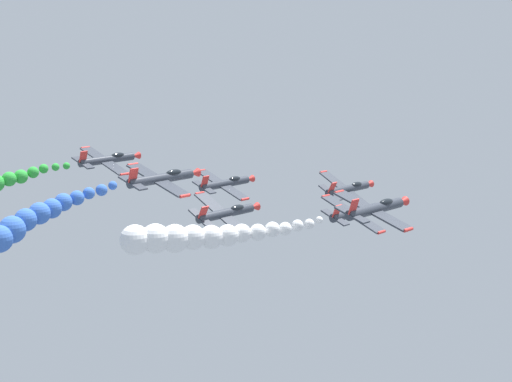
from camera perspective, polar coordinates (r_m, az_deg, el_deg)
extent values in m
cylinder|color=#333842|center=(120.41, 6.21, 0.14)|extent=(1.48, 9.00, 1.48)
cone|color=red|center=(124.46, 7.63, 0.46)|extent=(1.41, 1.20, 1.41)
cube|color=#333842|center=(120.14, 6.08, 0.07)|extent=(8.28, 1.90, 4.34)
cylinder|color=red|center=(122.23, 4.57, 1.28)|extent=(0.48, 1.40, 0.48)
cylinder|color=red|center=(118.18, 7.64, -1.18)|extent=(0.48, 1.40, 0.48)
cube|color=#333842|center=(117.26, 5.05, -0.11)|extent=(3.47, 1.20, 1.89)
cube|color=red|center=(116.78, 5.18, 0.25)|extent=(0.85, 1.10, 1.49)
ellipsoid|color=black|center=(121.62, 6.81, 0.44)|extent=(1.03, 2.20, 0.99)
cylinder|color=#333842|center=(118.65, -2.13, 0.50)|extent=(1.40, 9.00, 1.40)
cone|color=red|center=(122.24, -0.43, 0.82)|extent=(1.33, 1.20, 1.33)
cube|color=#333842|center=(118.42, -2.27, 0.43)|extent=(8.77, 1.90, 3.14)
cylinder|color=red|center=(121.25, -3.72, 1.38)|extent=(0.46, 1.40, 0.46)
cylinder|color=red|center=(115.69, -0.75, -0.56)|extent=(0.46, 1.40, 0.46)
cube|color=#333842|center=(115.90, -3.52, 0.26)|extent=(3.65, 1.20, 1.40)
cube|color=red|center=(115.47, -3.46, 0.66)|extent=(0.65, 1.10, 1.56)
ellipsoid|color=black|center=(119.71, -1.46, 0.83)|extent=(0.98, 2.20, 0.92)
cylinder|color=#333842|center=(105.15, 6.70, -1.45)|extent=(1.42, 9.00, 1.42)
cone|color=red|center=(109.22, 8.29, -1.03)|extent=(1.35, 1.20, 1.35)
cube|color=#333842|center=(104.88, 6.55, -1.53)|extent=(8.67, 1.90, 3.42)
cylinder|color=red|center=(107.10, 4.73, -0.35)|extent=(0.46, 1.40, 0.46)
cylinder|color=red|center=(102.81, 8.46, -2.77)|extent=(0.46, 1.40, 0.46)
cube|color=#333842|center=(102.01, 5.37, -1.78)|extent=(3.62, 1.20, 1.51)
cube|color=red|center=(101.56, 5.49, -1.35)|extent=(0.70, 1.10, 1.55)
ellipsoid|color=black|center=(106.38, 7.36, -1.07)|extent=(1.00, 2.20, 0.94)
sphere|color=white|center=(99.88, 4.30, -1.97)|extent=(0.86, 0.86, 0.86)
sphere|color=white|center=(98.50, 3.62, -2.24)|extent=(1.21, 1.21, 1.21)
sphere|color=white|center=(97.22, 2.82, -2.35)|extent=(1.38, 1.38, 1.38)
sphere|color=white|center=(96.03, 1.98, -2.57)|extent=(1.55, 1.55, 1.55)
sphere|color=white|center=(94.80, 1.11, -2.61)|extent=(1.75, 1.75, 1.75)
sphere|color=white|center=(93.81, 0.12, -2.81)|extent=(1.91, 1.91, 1.91)
sphere|color=white|center=(92.94, -0.98, -2.87)|extent=(2.10, 2.10, 2.10)
sphere|color=white|center=(91.86, -1.93, -3.02)|extent=(2.43, 2.43, 2.43)
sphere|color=white|center=(91.03, -3.05, -3.12)|extent=(2.59, 2.59, 2.59)
sphere|color=white|center=(90.40, -4.30, -3.14)|extent=(2.73, 2.73, 2.73)
sphere|color=white|center=(89.71, -5.50, -3.21)|extent=(3.06, 3.06, 3.06)
sphere|color=white|center=(89.21, -6.81, -3.20)|extent=(3.15, 3.15, 3.15)
sphere|color=white|center=(88.86, -8.17, -3.28)|extent=(3.21, 3.21, 3.21)
cylinder|color=#333842|center=(102.55, -2.07, -1.51)|extent=(1.48, 9.00, 1.48)
cone|color=red|center=(106.12, -0.12, -1.08)|extent=(1.40, 1.20, 1.40)
cube|color=#333842|center=(102.33, -2.25, -1.59)|extent=(8.31, 1.90, 4.28)
cylinder|color=red|center=(104.81, -3.83, -0.16)|extent=(0.48, 1.40, 0.48)
cylinder|color=red|center=(99.99, -0.58, -3.10)|extent=(0.48, 1.40, 0.48)
cube|color=#333842|center=(99.82, -3.69, -1.85)|extent=(3.48, 1.20, 1.86)
cube|color=red|center=(99.28, -3.58, -1.43)|extent=(0.84, 1.10, 1.49)
ellipsoid|color=black|center=(103.55, -1.28, -1.14)|extent=(1.03, 2.20, 0.98)
cylinder|color=#333842|center=(119.21, -10.04, 2.09)|extent=(1.38, 9.00, 1.38)
cone|color=red|center=(122.29, -8.13, 2.37)|extent=(1.31, 1.20, 1.31)
cube|color=#333842|center=(119.01, -10.20, 2.03)|extent=(8.82, 1.90, 2.95)
cylinder|color=red|center=(122.32, -11.46, 2.88)|extent=(0.45, 1.40, 0.45)
cylinder|color=red|center=(115.78, -8.88, 1.13)|extent=(0.45, 1.40, 0.45)
cube|color=#333842|center=(116.87, -11.60, 1.89)|extent=(3.68, 1.20, 1.32)
cube|color=red|center=(116.46, -11.58, 2.29)|extent=(0.62, 1.10, 1.57)
ellipsoid|color=black|center=(120.09, -9.32, 2.41)|extent=(0.97, 2.20, 0.91)
sphere|color=green|center=(115.32, -12.68, 1.66)|extent=(0.95, 0.95, 0.95)
sphere|color=green|center=(114.37, -13.38, 1.59)|extent=(1.03, 1.03, 1.03)
sphere|color=green|center=(113.62, -14.15, 1.47)|extent=(1.24, 1.24, 1.24)
sphere|color=green|center=(112.61, -14.82, 1.22)|extent=(1.51, 1.51, 1.51)
sphere|color=green|center=(111.93, -15.59, 0.94)|extent=(1.81, 1.81, 1.81)
sphere|color=green|center=(111.06, -16.33, 0.78)|extent=(1.87, 1.87, 1.87)
cylinder|color=#333842|center=(88.62, 8.04, -1.20)|extent=(1.37, 9.00, 1.37)
cone|color=red|center=(92.76, 9.85, -0.72)|extent=(1.30, 1.20, 1.30)
cube|color=#333842|center=(88.34, 7.87, -1.30)|extent=(8.85, 1.90, 2.85)
cylinder|color=red|center=(90.62, 5.62, -0.08)|extent=(0.45, 1.40, 0.45)
cylinder|color=red|center=(86.24, 10.23, -2.59)|extent=(0.45, 1.40, 0.45)
cube|color=#333842|center=(85.43, 6.50, -1.59)|extent=(3.69, 1.20, 1.28)
cube|color=red|center=(85.01, 6.61, -1.05)|extent=(0.60, 1.10, 1.57)
ellipsoid|color=black|center=(89.89, 8.78, -0.74)|extent=(0.97, 2.20, 0.90)
cylinder|color=#333842|center=(95.15, -6.44, 0.84)|extent=(1.35, 9.00, 1.35)
cone|color=red|center=(98.48, -4.19, 1.22)|extent=(1.29, 1.20, 1.29)
cube|color=#333842|center=(94.94, -6.64, 0.76)|extent=(8.91, 1.90, 2.64)
cylinder|color=red|center=(98.11, -8.33, 1.77)|extent=(0.44, 1.40, 0.44)
cylinder|color=red|center=(91.88, -4.83, -0.33)|extent=(0.44, 1.40, 0.44)
cube|color=#333842|center=(92.64, -8.32, 0.55)|extent=(3.71, 1.20, 1.19)
cube|color=red|center=(92.23, -8.29, 1.06)|extent=(0.56, 1.10, 1.58)
ellipsoid|color=black|center=(96.13, -5.58, 1.25)|extent=(0.96, 2.20, 0.89)
sphere|color=blue|center=(91.13, -9.66, 0.37)|extent=(0.96, 0.96, 0.96)
sphere|color=blue|center=(90.05, -10.39, 0.06)|extent=(1.25, 1.25, 1.25)
sphere|color=blue|center=(89.12, -11.22, -0.15)|extent=(1.27, 1.27, 1.27)
sphere|color=blue|center=(88.08, -12.00, -0.46)|extent=(1.53, 1.53, 1.53)
sphere|color=blue|center=(87.24, -12.88, -0.74)|extent=(1.84, 1.84, 1.84)
sphere|color=blue|center=(86.10, -13.62, -1.15)|extent=(2.00, 2.00, 2.00)
sphere|color=blue|center=(85.03, -14.41, -1.47)|extent=(2.19, 2.19, 2.19)
sphere|color=blue|center=(84.16, -15.29, -1.89)|extent=(2.24, 2.24, 2.24)
sphere|color=blue|center=(83.29, -16.14, -2.52)|extent=(2.65, 2.65, 2.65)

